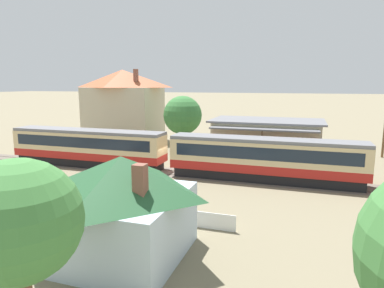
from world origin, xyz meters
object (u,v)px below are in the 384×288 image
Objects in this scene: parked_car_grey at (118,189)px; yard_tree_2 at (183,115)px; passenger_train at (268,158)px; station_house_terracotta_roof at (123,105)px; yard_tree_1 at (19,222)px; parked_car_orange at (46,188)px; station_building at (266,140)px; cottage_dark_green_roof at (123,205)px.

parked_car_grey is 0.65× the size of yard_tree_2.
passenger_train is 4.77× the size of station_house_terracotta_roof.
yard_tree_2 is at bearing 101.67° from yard_tree_1.
parked_car_orange is 1.03× the size of parked_car_grey.
station_house_terracotta_roof is 27.21m from parked_car_orange.
passenger_train is at bearing -43.63° from yard_tree_2.
yard_tree_1 is at bearing -97.46° from station_building.
station_house_terracotta_roof is at bearing 111.41° from parked_car_grey.
cottage_dark_green_roof is at bearing -108.69° from passenger_train.
passenger_train is 8.83m from station_building.
yard_tree_1 reaches higher than parked_car_orange.
cottage_dark_green_roof is (18.15, -32.55, -2.89)m from station_house_terracotta_roof.
parked_car_grey reaches higher than parked_car_orange.
station_house_terracotta_roof is 11.94m from yard_tree_2.
parked_car_orange is 18.17m from yard_tree_1.
yard_tree_1 reaches higher than passenger_train.
station_house_terracotta_roof reaches higher than parked_car_orange.
parked_car_orange is at bearing -173.10° from parked_car_grey.
station_building is at bearing 53.71° from parked_car_grey.
station_building is 1.74× the size of yard_tree_2.
passenger_train is 8.19× the size of cottage_dark_green_roof.
yard_tree_2 reaches higher than yard_tree_1.
parked_car_orange is at bearing 129.42° from yard_tree_1.
yard_tree_1 reaches higher than cottage_dark_green_roof.
yard_tree_1 is at bearing -78.33° from yard_tree_2.
station_house_terracotta_roof is 37.38m from cottage_dark_green_roof.
station_building is 32.52m from yard_tree_1.
passenger_train is 19.21m from parked_car_orange.
yard_tree_1 is at bearing -134.60° from parked_car_orange.
station_house_terracotta_roof is 1.61× the size of yard_tree_2.
station_building is 1.86× the size of cottage_dark_green_roof.
yard_tree_1 is 0.91× the size of yard_tree_2.
cottage_dark_green_roof is at bearing -100.22° from station_building.
station_building is at bearing 96.73° from passenger_train.
station_house_terracotta_roof is 1.76× the size of yard_tree_1.
station_house_terracotta_roof is at bearing 160.16° from yard_tree_2.
yard_tree_1 is (-4.21, -32.17, 2.26)m from station_building.
passenger_train is 8.38× the size of yard_tree_1.
station_house_terracotta_roof is at bearing 162.34° from station_building.
station_building is at bearing 82.54° from yard_tree_1.
station_house_terracotta_roof is at bearing 21.75° from parked_car_orange.
parked_car_grey is (-5.13, 8.22, -2.09)m from cottage_dark_green_roof.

